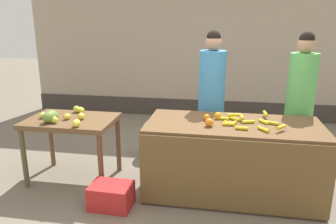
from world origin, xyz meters
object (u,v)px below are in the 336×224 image
vendor_woman_blue_shirt (211,101)px  produce_sack (150,138)px  vendor_woman_green_shirt (299,105)px  produce_crate (111,196)px

vendor_woman_blue_shirt → produce_sack: vendor_woman_blue_shirt is taller
vendor_woman_blue_shirt → vendor_woman_green_shirt: bearing=-0.9°
vendor_woman_blue_shirt → vendor_woman_green_shirt: 1.10m
vendor_woman_blue_shirt → produce_sack: size_ratio=3.41×
vendor_woman_blue_shirt → produce_crate: vendor_woman_blue_shirt is taller
produce_sack → produce_crate: bearing=-94.2°
vendor_woman_blue_shirt → vendor_woman_green_shirt: size_ratio=1.01×
vendor_woman_green_shirt → produce_crate: size_ratio=4.13×
vendor_woman_blue_shirt → vendor_woman_green_shirt: vendor_woman_blue_shirt is taller
vendor_woman_blue_shirt → produce_crate: size_ratio=4.15×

